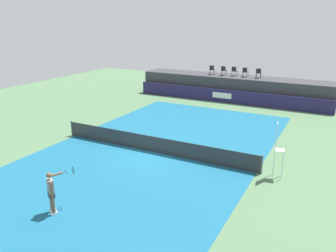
{
  "coord_description": "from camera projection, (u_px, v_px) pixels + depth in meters",
  "views": [
    {
      "loc": [
        9.16,
        -15.59,
        7.38
      ],
      "look_at": [
        -0.09,
        2.0,
        1.0
      ],
      "focal_mm": 35.79,
      "sensor_mm": 36.0,
      "label": 1
    }
  ],
  "objects": [
    {
      "name": "spectator_platform",
      "position": [
        233.0,
        88.0,
        32.01
      ],
      "size": [
        18.0,
        2.8,
        2.2
      ],
      "primitive_type": "cube",
      "color": "#38383D",
      "rests_on": "ground"
    },
    {
      "name": "court_inner",
      "position": [
        153.0,
        152.0,
        19.45
      ],
      "size": [
        12.0,
        22.0,
        0.0
      ],
      "primitive_type": "cube",
      "color": "#16597A",
      "rests_on": "ground"
    },
    {
      "name": "ground_plane",
      "position": [
        176.0,
        137.0,
        21.98
      ],
      "size": [
        48.0,
        48.0,
        0.0
      ],
      "primitive_type": "plane",
      "color": "#4C704C"
    },
    {
      "name": "net_post_near",
      "position": [
        72.0,
        128.0,
        22.04
      ],
      "size": [
        0.1,
        0.1,
        1.0
      ],
      "primitive_type": "cylinder",
      "color": "#4C4C51",
      "rests_on": "ground"
    },
    {
      "name": "sponsor_wall",
      "position": [
        227.0,
        96.0,
        30.64
      ],
      "size": [
        18.0,
        0.22,
        1.2
      ],
      "color": "#231E4C",
      "rests_on": "ground"
    },
    {
      "name": "spectator_chair_center",
      "position": [
        234.0,
        71.0,
        31.63
      ],
      "size": [
        0.47,
        0.47,
        0.89
      ],
      "color": "#1E232D",
      "rests_on": "spectator_platform"
    },
    {
      "name": "spectator_chair_left",
      "position": [
        224.0,
        70.0,
        31.96
      ],
      "size": [
        0.44,
        0.44,
        0.89
      ],
      "color": "#1E232D",
      "rests_on": "spectator_platform"
    },
    {
      "name": "tennis_net",
      "position": [
        153.0,
        144.0,
        19.3
      ],
      "size": [
        12.4,
        0.02,
        0.95
      ],
      "primitive_type": "cube",
      "color": "#2D2D2D",
      "rests_on": "ground"
    },
    {
      "name": "umpire_chair",
      "position": [
        278.0,
        147.0,
        15.91
      ],
      "size": [
        0.51,
        0.51,
        2.76
      ],
      "color": "white",
      "rests_on": "ground"
    },
    {
      "name": "tennis_player",
      "position": [
        52.0,
        191.0,
        13.06
      ],
      "size": [
        0.7,
        1.26,
        1.77
      ],
      "color": "white",
      "rests_on": "court_inner"
    },
    {
      "name": "spectator_chair_far_right",
      "position": [
        259.0,
        73.0,
        30.48
      ],
      "size": [
        0.48,
        0.48,
        0.89
      ],
      "color": "#1E232D",
      "rests_on": "spectator_platform"
    },
    {
      "name": "net_post_far",
      "position": [
        262.0,
        165.0,
        16.55
      ],
      "size": [
        0.1,
        0.1,
        1.0
      ],
      "primitive_type": "cylinder",
      "color": "#4C4C51",
      "rests_on": "ground"
    },
    {
      "name": "spectator_chair_right",
      "position": [
        245.0,
        72.0,
        31.07
      ],
      "size": [
        0.48,
        0.48,
        0.89
      ],
      "color": "#1E232D",
      "rests_on": "spectator_platform"
    },
    {
      "name": "spectator_chair_far_left",
      "position": [
        212.0,
        69.0,
        32.47
      ],
      "size": [
        0.47,
        0.47,
        0.89
      ],
      "color": "#1E232D",
      "rests_on": "spectator_platform"
    }
  ]
}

